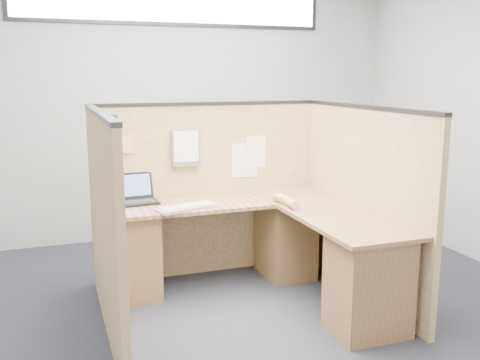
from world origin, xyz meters
name	(u,v)px	position (x,y,z in m)	size (l,w,h in m)	color
floor	(249,316)	(0.00, 0.00, 0.00)	(5.00, 5.00, 0.00)	#20212D
wall_back	(176,109)	(0.00, 2.25, 1.40)	(5.00, 5.00, 0.00)	#A1A3A6
clerestory_window	(174,7)	(0.00, 2.23, 2.45)	(3.30, 0.04, 0.38)	#232328
cubicle_partitions	(230,202)	(0.00, 0.43, 0.77)	(2.06, 1.83, 1.53)	brown
l_desk	(258,251)	(0.18, 0.29, 0.39)	(1.95, 1.75, 0.73)	brown
laptop	(137,195)	(-0.67, 0.86, 0.79)	(0.33, 0.32, 0.23)	black
keyboard	(187,207)	(-0.34, 0.48, 0.75)	(0.51, 0.29, 0.03)	gray
mouse	(279,199)	(0.44, 0.48, 0.75)	(0.10, 0.06, 0.04)	silver
hand_forearm	(287,201)	(0.45, 0.34, 0.77)	(0.11, 0.37, 0.08)	tan
blue_poster	(106,131)	(-0.88, 0.97, 1.31)	(0.20, 0.00, 0.26)	navy
american_flag	(117,147)	(-0.79, 0.96, 1.18)	(0.21, 0.01, 0.37)	olive
file_holder	(186,148)	(-0.22, 0.94, 1.15)	(0.24, 0.05, 0.31)	slate
paper_left	(258,152)	(0.44, 0.97, 1.08)	(0.22, 0.00, 0.28)	white
paper_right	(245,160)	(0.32, 0.97, 1.01)	(0.24, 0.00, 0.30)	white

